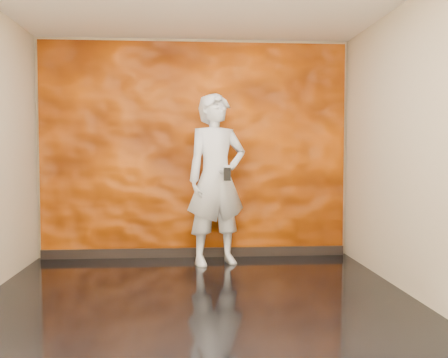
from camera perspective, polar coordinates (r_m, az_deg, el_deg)
room at (r=4.48m, az=-2.97°, el=3.68°), size 4.02×4.02×2.81m
feature_wall at (r=6.44m, az=-3.36°, el=3.30°), size 3.90×0.06×2.75m
baseboard at (r=6.52m, az=-3.32°, el=-8.37°), size 3.90×0.04×0.12m
man at (r=6.00m, az=-0.87°, el=-0.03°), size 0.87×0.71×2.06m
phone at (r=5.71m, az=0.37°, el=0.55°), size 0.08×0.02×0.15m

